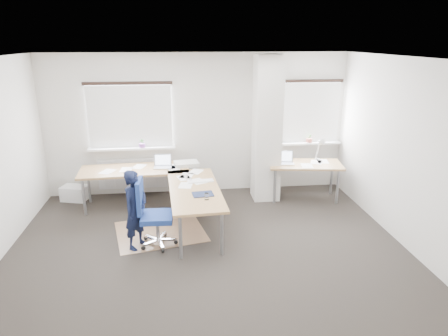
{
  "coord_description": "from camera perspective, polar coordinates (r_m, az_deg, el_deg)",
  "views": [
    {
      "loc": [
        -0.39,
        -5.37,
        3.04
      ],
      "look_at": [
        0.35,
        0.9,
        0.99
      ],
      "focal_mm": 32.0,
      "sensor_mm": 36.0,
      "label": 1
    }
  ],
  "objects": [
    {
      "name": "task_chair",
      "position": [
        6.24,
        -9.83,
        -8.34
      ],
      "size": [
        0.58,
        0.58,
        1.08
      ],
      "rotation": [
        0.0,
        0.0,
        -0.04
      ],
      "color": "navy",
      "rests_on": "ground"
    },
    {
      "name": "desk_main",
      "position": [
        7.06,
        -8.36,
        -1.64
      ],
      "size": [
        2.54,
        2.62,
        0.96
      ],
      "rotation": [
        0.0,
        0.0,
        0.05
      ],
      "color": "olive",
      "rests_on": "ground"
    },
    {
      "name": "room_shell",
      "position": [
        5.99,
        -1.12,
        5.51
      ],
      "size": [
        6.04,
        5.04,
        2.82
      ],
      "color": "silver",
      "rests_on": "ground"
    },
    {
      "name": "floor_mat",
      "position": [
        6.76,
        -9.07,
        -8.94
      ],
      "size": [
        1.61,
        1.44,
        0.01
      ],
      "primitive_type": "cube",
      "rotation": [
        0.0,
        0.0,
        0.21
      ],
      "color": "#9A7454",
      "rests_on": "ground"
    },
    {
      "name": "person",
      "position": [
        6.11,
        -12.53,
        -5.85
      ],
      "size": [
        0.49,
        0.54,
        1.23
      ],
      "primitive_type": "imported",
      "rotation": [
        0.0,
        0.0,
        1.0
      ],
      "color": "black",
      "rests_on": "ground"
    },
    {
      "name": "ground",
      "position": [
        6.18,
        -2.31,
        -11.49
      ],
      "size": [
        6.0,
        6.0,
        0.0
      ],
      "primitive_type": "plane",
      "color": "black",
      "rests_on": "ground"
    },
    {
      "name": "white_crate",
      "position": [
        8.41,
        -20.53,
        -3.37
      ],
      "size": [
        0.55,
        0.45,
        0.28
      ],
      "primitive_type": "cube",
      "rotation": [
        0.0,
        0.0,
        -0.28
      ],
      "color": "white",
      "rests_on": "ground"
    },
    {
      "name": "desk_side",
      "position": [
        7.93,
        11.48,
        0.35
      ],
      "size": [
        1.48,
        0.89,
        1.22
      ],
      "rotation": [
        0.0,
        0.0,
        -0.14
      ],
      "color": "olive",
      "rests_on": "ground"
    }
  ]
}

